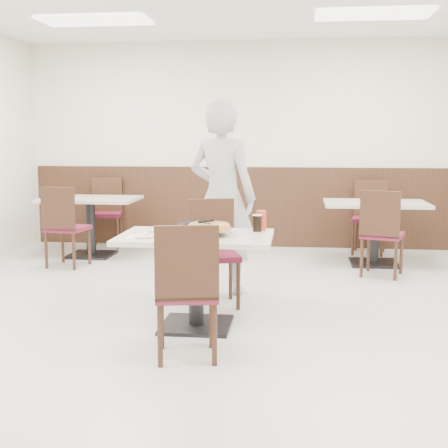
# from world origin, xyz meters

# --- Properties ---
(floor) EXTENTS (7.00, 7.00, 0.00)m
(floor) POSITION_xyz_m (0.00, 0.00, 0.00)
(floor) COLOR #ACACA7
(floor) RESTS_ON ground
(wall_back) EXTENTS (6.00, 0.04, 2.80)m
(wall_back) POSITION_xyz_m (0.00, 3.50, 1.40)
(wall_back) COLOR beige
(wall_back) RESTS_ON floor
(wall_front) EXTENTS (6.00, 0.04, 2.80)m
(wall_front) POSITION_xyz_m (0.00, -3.50, 1.40)
(wall_front) COLOR beige
(wall_front) RESTS_ON floor
(wainscot_back) EXTENTS (5.90, 0.03, 1.10)m
(wainscot_back) POSITION_xyz_m (0.00, 3.48, 0.55)
(wainscot_back) COLOR black
(wainscot_back) RESTS_ON floor
(fluo_panel_c) EXTENTS (1.20, 0.60, 0.02)m
(fluo_panel_c) POSITION_xyz_m (-1.50, 1.80, 2.78)
(fluo_panel_c) COLOR white
(fluo_panel_c) RESTS_ON ceiling
(fluo_panel_d) EXTENTS (1.20, 0.60, 0.02)m
(fluo_panel_d) POSITION_xyz_m (1.50, 1.80, 2.78)
(fluo_panel_d) COLOR white
(fluo_panel_d) RESTS_ON ceiling
(main_table) EXTENTS (1.26, 0.89, 0.75)m
(main_table) POSITION_xyz_m (-0.05, -0.29, 0.38)
(main_table) COLOR beige
(main_table) RESTS_ON floor
(chair_near) EXTENTS (0.49, 0.49, 0.95)m
(chair_near) POSITION_xyz_m (0.00, -0.98, 0.47)
(chair_near) COLOR black
(chair_near) RESTS_ON floor
(chair_far) EXTENTS (0.52, 0.52, 0.95)m
(chair_far) POSITION_xyz_m (0.01, 0.37, 0.47)
(chair_far) COLOR black
(chair_far) RESTS_ON floor
(trivet) EXTENTS (0.11, 0.11, 0.04)m
(trivet) POSITION_xyz_m (0.05, -0.29, 0.77)
(trivet) COLOR black
(trivet) RESTS_ON main_table
(pizza_pan) EXTENTS (0.40, 0.40, 0.01)m
(pizza_pan) POSITION_xyz_m (0.01, -0.26, 0.79)
(pizza_pan) COLOR black
(pizza_pan) RESTS_ON trivet
(pizza) EXTENTS (0.37, 0.37, 0.02)m
(pizza) POSITION_xyz_m (0.06, -0.33, 0.81)
(pizza) COLOR #B18043
(pizza) RESTS_ON pizza_pan
(pizza_server) EXTENTS (0.09, 0.11, 0.00)m
(pizza_server) POSITION_xyz_m (0.04, -0.34, 0.84)
(pizza_server) COLOR silver
(pizza_server) RESTS_ON pizza
(napkin) EXTENTS (0.19, 0.19, 0.00)m
(napkin) POSITION_xyz_m (-0.46, -0.44, 0.75)
(napkin) COLOR white
(napkin) RESTS_ON main_table
(side_plate) EXTENTS (0.18, 0.18, 0.01)m
(side_plate) POSITION_xyz_m (-0.42, -0.46, 0.76)
(side_plate) COLOR white
(side_plate) RESTS_ON napkin
(fork) EXTENTS (0.06, 0.16, 0.00)m
(fork) POSITION_xyz_m (-0.40, -0.39, 0.77)
(fork) COLOR silver
(fork) RESTS_ON side_plate
(cola_glass) EXTENTS (0.08, 0.08, 0.13)m
(cola_glass) POSITION_xyz_m (0.42, -0.06, 0.81)
(cola_glass) COLOR black
(cola_glass) RESTS_ON main_table
(red_cup) EXTENTS (0.09, 0.09, 0.16)m
(red_cup) POSITION_xyz_m (0.45, 0.02, 0.83)
(red_cup) COLOR #AC2B18
(red_cup) RESTS_ON main_table
(diner_person) EXTENTS (0.79, 0.64, 1.87)m
(diner_person) POSITION_xyz_m (0.02, 0.87, 0.93)
(diner_person) COLOR silver
(diner_person) RESTS_ON floor
(bg_table_left) EXTENTS (1.25, 0.87, 0.75)m
(bg_table_left) POSITION_xyz_m (-1.87, 2.52, 0.38)
(bg_table_left) COLOR beige
(bg_table_left) RESTS_ON floor
(bg_chair_left_near) EXTENTS (0.49, 0.49, 0.95)m
(bg_chair_left_near) POSITION_xyz_m (-1.93, 1.86, 0.47)
(bg_chair_left_near) COLOR black
(bg_chair_left_near) RESTS_ON floor
(bg_chair_left_far) EXTENTS (0.48, 0.48, 0.95)m
(bg_chair_left_far) POSITION_xyz_m (-1.88, 3.19, 0.47)
(bg_chair_left_far) COLOR black
(bg_chair_left_far) RESTS_ON floor
(bg_table_right) EXTENTS (1.23, 0.84, 0.75)m
(bg_table_right) POSITION_xyz_m (1.66, 2.41, 0.38)
(bg_table_right) COLOR beige
(bg_table_right) RESTS_ON floor
(bg_chair_right_near) EXTENTS (0.53, 0.53, 0.95)m
(bg_chair_right_near) POSITION_xyz_m (1.67, 1.79, 0.47)
(bg_chair_right_near) COLOR black
(bg_chair_right_near) RESTS_ON floor
(bg_chair_right_far) EXTENTS (0.49, 0.49, 0.95)m
(bg_chair_right_far) POSITION_xyz_m (1.67, 3.09, 0.47)
(bg_chair_right_far) COLOR black
(bg_chair_right_far) RESTS_ON floor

